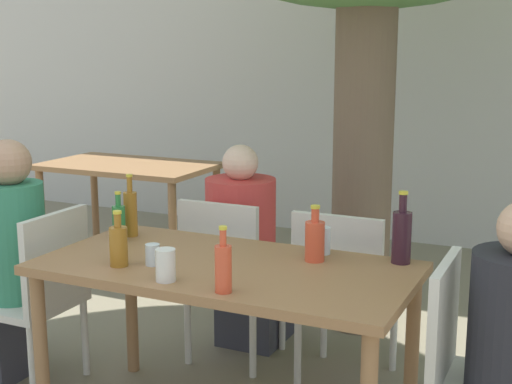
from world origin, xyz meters
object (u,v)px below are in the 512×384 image
Objects in this scene: patio_chair_2 at (228,272)px; person_seated_2 at (248,257)px; patio_chair_1 at (472,368)px; wine_bottle_0 at (402,235)px; patio_chair_3 at (343,289)px; soda_bottle_3 at (223,267)px; amber_bottle_1 at (131,212)px; patio_chair_0 at (40,290)px; soda_bottle_5 at (315,240)px; dining_table_back at (129,176)px; drinking_glass_2 at (153,255)px; green_bottle_4 at (119,222)px; drinking_glass_0 at (166,265)px; amber_bottle_2 at (118,245)px; drinking_glass_1 at (323,241)px; dining_table_front at (226,284)px; person_seated_0 at (3,274)px.

person_seated_2 reaches higher than patio_chair_2.
patio_chair_2 is at bearing 64.69° from patio_chair_1.
patio_chair_1 is at bearing -42.35° from wine_bottle_0.
soda_bottle_3 is (-0.16, -0.94, 0.36)m from patio_chair_3.
amber_bottle_1 is at bearing -174.90° from wine_bottle_0.
patio_chair_0 is 1.11m from person_seated_2.
wine_bottle_0 is at bearing 151.08° from person_seated_2.
dining_table_back is at bearing 140.72° from soda_bottle_5.
patio_chair_3 is at bearing 115.31° from patio_chair_0.
patio_chair_2 is at bearing 145.90° from soda_bottle_5.
soda_bottle_3 is (1.17, -0.31, 0.36)m from patio_chair_0.
patio_chair_0 is 10.03× the size of drinking_glass_2.
green_bottle_4 is 0.66m from drinking_glass_0.
amber_bottle_2 is at bearing 84.99° from patio_chair_2.
amber_bottle_1 is at bearing 118.92° from amber_bottle_2.
amber_bottle_2 reaches higher than patio_chair_3.
patio_chair_3 is 0.77× the size of person_seated_2.
drinking_glass_1 is at bearing 91.11° from patio_chair_3.
dining_table_front is 0.65m from green_bottle_4.
patio_chair_0 and patio_chair_3 have the same top height.
green_bottle_4 is (-1.27, -0.21, -0.03)m from wine_bottle_0.
soda_bottle_5 is at bearing 145.90° from patio_chair_2.
patio_chair_0 is 1.46m from patio_chair_3.
soda_bottle_5 is at bearing 91.19° from patio_chair_3.
soda_bottle_3 reaches higher than dining_table_back.
patio_chair_2 is (0.70, 0.63, 0.00)m from patio_chair_0.
green_bottle_4 is at bearing -90.78° from amber_bottle_1.
green_bottle_4 reaches higher than drinking_glass_2.
soda_bottle_3 is (-0.86, -0.31, 0.36)m from patio_chair_1.
amber_bottle_1 is (0.40, 0.21, 0.38)m from patio_chair_0.
soda_bottle_5 is 2.00× the size of drinking_glass_1.
soda_bottle_5 reaches higher than amber_bottle_2.
person_seated_2 is (0.93, 0.86, -0.03)m from person_seated_0.
person_seated_0 is at bearing 167.37° from soda_bottle_3.
wine_bottle_0 is 1.28m from amber_bottle_1.
dining_table_front is 1.75× the size of patio_chair_0.
patio_chair_2 is at bearing 93.51° from drinking_glass_2.
wine_bottle_0 is at bearing 100.96° from patio_chair_0.
dining_table_back is at bearing -156.21° from patio_chair_0.
soda_bottle_5 is at bearing 72.00° from soda_bottle_3.
wine_bottle_0 reaches higher than dining_table_back.
amber_bottle_1 is at bearing 117.90° from patio_chair_0.
drinking_glass_0 is at bearing 104.76° from patio_chair_1.
soda_bottle_3 is at bearing -108.00° from soda_bottle_5.
patio_chair_2 is at bearing 102.64° from drinking_glass_0.
green_bottle_4 is 0.44m from drinking_glass_2.
dining_table_back is 2.87m from soda_bottle_5.
drinking_glass_2 is at bearing 93.51° from patio_chair_2.
person_seated_2 is at bearing 57.03° from patio_chair_1.
person_seated_0 is at bearing 33.84° from patio_chair_2.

